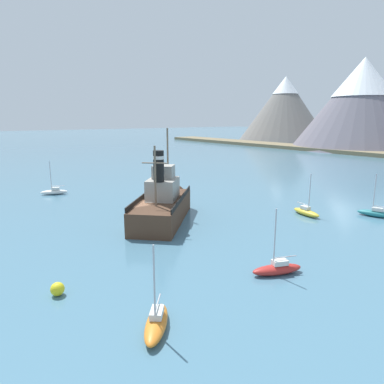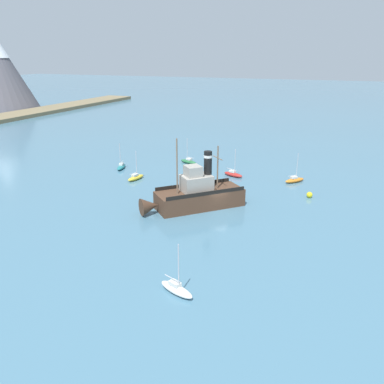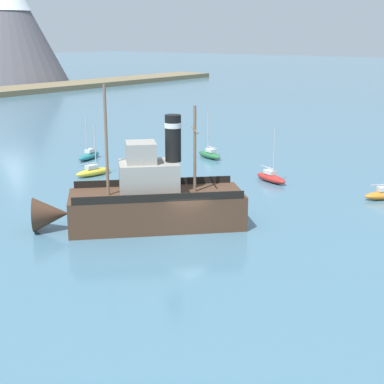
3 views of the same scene
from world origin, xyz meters
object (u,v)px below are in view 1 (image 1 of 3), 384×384
at_px(sailboat_teal, 375,213).
at_px(sailboat_red, 277,268).
at_px(sailboat_white, 54,192).
at_px(sailboat_yellow, 306,212).
at_px(mooring_buoy, 57,289).
at_px(sailboat_orange, 156,322).
at_px(old_tugboat, 163,204).

bearing_deg(sailboat_teal, sailboat_red, -81.53).
bearing_deg(sailboat_red, sailboat_white, -171.13).
bearing_deg(sailboat_yellow, sailboat_teal, 49.73).
bearing_deg(sailboat_yellow, mooring_buoy, -86.32).
bearing_deg(sailboat_teal, mooring_buoy, -95.31).
relative_size(sailboat_red, sailboat_orange, 1.00).
distance_m(sailboat_red, sailboat_orange, 10.40).
distance_m(old_tugboat, mooring_buoy, 17.43).
relative_size(old_tugboat, sailboat_yellow, 2.59).
height_order(sailboat_white, mooring_buoy, sailboat_white).
bearing_deg(sailboat_red, sailboat_teal, 98.47).
xyz_separation_m(old_tugboat, sailboat_orange, (16.95, -10.90, -1.40)).
distance_m(sailboat_yellow, sailboat_orange, 26.51).
bearing_deg(mooring_buoy, sailboat_orange, 25.24).
height_order(sailboat_yellow, sailboat_orange, same).
xyz_separation_m(sailboat_yellow, sailboat_red, (8.05, -14.68, 0.00)).
bearing_deg(sailboat_teal, sailboat_yellow, -130.27).
distance_m(sailboat_red, sailboat_white, 37.16).
bearing_deg(sailboat_teal, old_tugboat, -123.56).
bearing_deg(mooring_buoy, sailboat_teal, 84.69).
distance_m(sailboat_white, sailboat_orange, 37.58).
height_order(sailboat_yellow, sailboat_red, same).
bearing_deg(sailboat_red, sailboat_orange, -86.81).
bearing_deg(sailboat_orange, sailboat_red, 93.19).
xyz_separation_m(old_tugboat, sailboat_teal, (13.30, 20.06, -1.40)).
bearing_deg(sailboat_orange, mooring_buoy, -154.76).
distance_m(old_tugboat, sailboat_red, 16.44).
bearing_deg(sailboat_orange, old_tugboat, 147.25).
bearing_deg(sailboat_white, old_tugboat, 17.07).
xyz_separation_m(old_tugboat, sailboat_yellow, (8.31, 14.17, -1.40)).
relative_size(old_tugboat, sailboat_red, 2.59).
bearing_deg(sailboat_orange, sailboat_yellow, 109.01).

